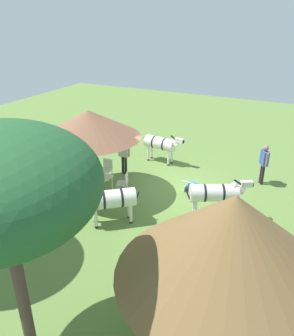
# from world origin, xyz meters

# --- Properties ---
(ground_plane) EXTENTS (36.00, 36.00, 0.00)m
(ground_plane) POSITION_xyz_m (0.00, 0.00, 0.00)
(ground_plane) COLOR olive
(thatched_hut) EXTENTS (4.57, 4.57, 3.76)m
(thatched_hut) POSITION_xyz_m (-3.58, 6.40, 2.10)
(thatched_hut) COLOR beige
(thatched_hut) RESTS_ON ground_plane
(shade_umbrella) EXTENTS (4.02, 4.02, 3.44)m
(shade_umbrella) POSITION_xyz_m (2.97, 1.68, 2.91)
(shade_umbrella) COLOR brown
(shade_umbrella) RESTS_ON ground_plane
(patio_dining_table) EXTENTS (1.57, 0.92, 0.74)m
(patio_dining_table) POSITION_xyz_m (2.97, 1.68, 0.66)
(patio_dining_table) COLOR silver
(patio_dining_table) RESTS_ON ground_plane
(patio_chair_east_end) EXTENTS (0.54, 0.55, 0.90)m
(patio_chair_east_end) POSITION_xyz_m (1.74, 1.26, 0.52)
(patio_chair_east_end) COLOR white
(patio_chair_east_end) RESTS_ON ground_plane
(patio_chair_near_hut) EXTENTS (0.48, 0.47, 0.90)m
(patio_chair_near_hut) POSITION_xyz_m (3.11, 0.39, 0.52)
(patio_chair_near_hut) COLOR silver
(patio_chair_near_hut) RESTS_ON ground_plane
(patio_chair_west_end) EXTENTS (0.53, 0.54, 0.90)m
(patio_chair_west_end) POSITION_xyz_m (4.21, 2.06, 0.52)
(patio_chair_west_end) COLOR silver
(patio_chair_west_end) RESTS_ON ground_plane
(patio_chair_near_lawn) EXTENTS (0.50, 0.49, 0.90)m
(patio_chair_near_lawn) POSITION_xyz_m (2.76, 2.95, 0.52)
(patio_chair_near_lawn) COLOR silver
(patio_chair_near_lawn) RESTS_ON ground_plane
(guest_beside_umbrella) EXTENTS (0.61, 0.23, 1.70)m
(guest_beside_umbrella) POSITION_xyz_m (2.68, -0.41, 1.02)
(guest_beside_umbrella) COLOR black
(guest_beside_umbrella) RESTS_ON ground_plane
(standing_watcher) EXTENTS (0.42, 0.57, 1.77)m
(standing_watcher) POSITION_xyz_m (-3.16, -2.11, 1.07)
(standing_watcher) COLOR black
(standing_watcher) RESTS_ON ground_plane
(striped_lounge_chair) EXTENTS (0.66, 0.89, 0.62)m
(striped_lounge_chair) POSITION_xyz_m (-0.71, -0.11, 0.25)
(striped_lounge_chair) COLOR #2268AF
(striped_lounge_chair) RESTS_ON ground_plane
(zebra_nearest_camera) EXTENTS (2.14, 1.34, 1.56)m
(zebra_nearest_camera) POSITION_xyz_m (-2.06, 1.49, 1.01)
(zebra_nearest_camera) COLOR silver
(zebra_nearest_camera) RESTS_ON ground_plane
(zebra_by_umbrella) EXTENTS (2.21, 0.77, 1.50)m
(zebra_by_umbrella) POSITION_xyz_m (1.71, -2.36, 0.96)
(zebra_by_umbrella) COLOR silver
(zebra_by_umbrella) RESTS_ON ground_plane
(zebra_toward_hut) EXTENTS (1.88, 1.64, 1.47)m
(zebra_toward_hut) POSITION_xyz_m (1.09, 3.34, 0.94)
(zebra_toward_hut) COLOR silver
(zebra_toward_hut) RESTS_ON ground_plane
(acacia_tree_right_background) EXTENTS (3.63, 3.63, 5.11)m
(acacia_tree_right_background) POSITION_xyz_m (0.12, 8.32, 4.01)
(acacia_tree_right_background) COLOR #503934
(acacia_tree_right_background) RESTS_ON ground_plane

